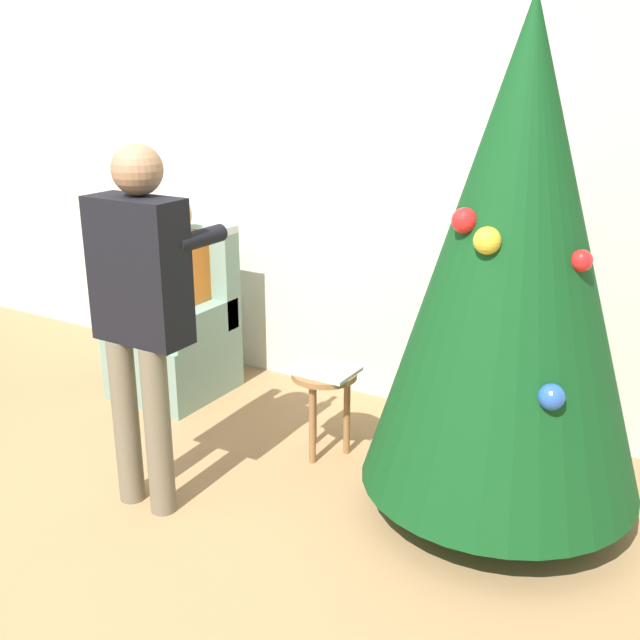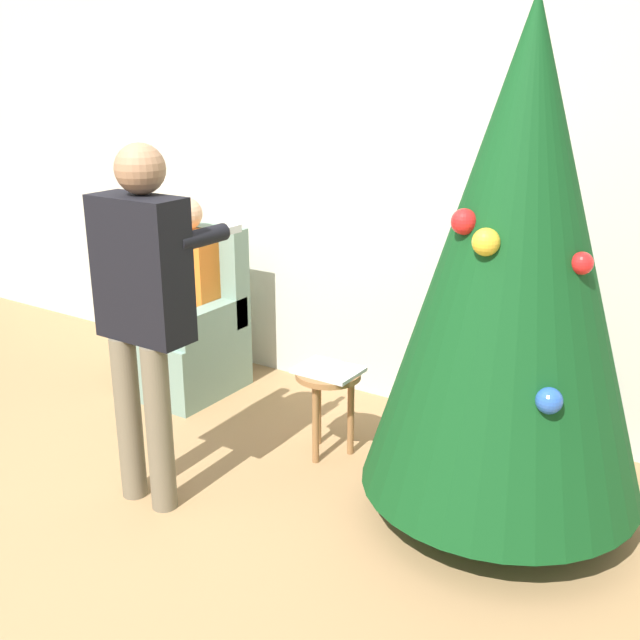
# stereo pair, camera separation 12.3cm
# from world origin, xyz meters

# --- Properties ---
(ground_plane) EXTENTS (14.00, 14.00, 0.00)m
(ground_plane) POSITION_xyz_m (0.00, 0.00, 0.00)
(ground_plane) COLOR #99754C
(wall_back) EXTENTS (8.00, 0.06, 2.70)m
(wall_back) POSITION_xyz_m (0.00, 2.23, 1.35)
(wall_back) COLOR beige
(wall_back) RESTS_ON ground_plane
(christmas_tree) EXTENTS (1.25, 1.25, 2.26)m
(christmas_tree) POSITION_xyz_m (1.36, 1.35, 1.21)
(christmas_tree) COLOR brown
(christmas_tree) RESTS_ON ground_plane
(armchair) EXTENTS (0.61, 0.64, 1.03)m
(armchair) POSITION_xyz_m (-0.82, 1.66, 0.35)
(armchair) COLOR gray
(armchair) RESTS_ON ground_plane
(person_seated) EXTENTS (0.36, 0.46, 1.23)m
(person_seated) POSITION_xyz_m (-0.82, 1.62, 0.67)
(person_seated) COLOR #6B604C
(person_seated) RESTS_ON ground_plane
(person_standing) EXTENTS (0.45, 0.57, 1.67)m
(person_standing) POSITION_xyz_m (-0.06, 0.59, 1.01)
(person_standing) COLOR #6B604C
(person_standing) RESTS_ON ground_plane
(side_stool) EXTENTS (0.34, 0.34, 0.47)m
(side_stool) POSITION_xyz_m (0.41, 1.40, 0.38)
(side_stool) COLOR olive
(side_stool) RESTS_ON ground_plane
(laptop) EXTENTS (0.33, 0.25, 0.02)m
(laptop) POSITION_xyz_m (0.41, 1.40, 0.48)
(laptop) COLOR silver
(laptop) RESTS_ON side_stool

